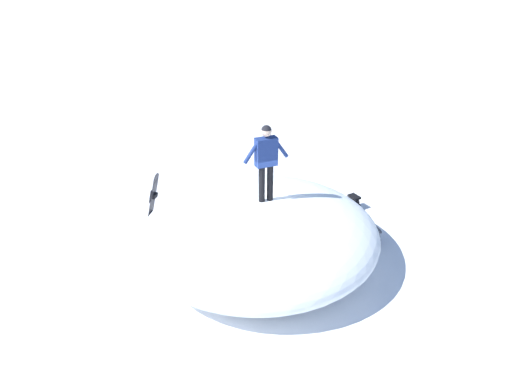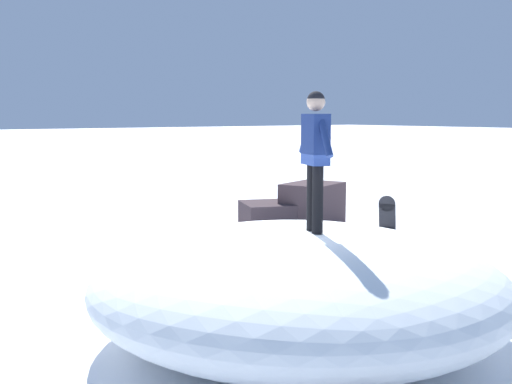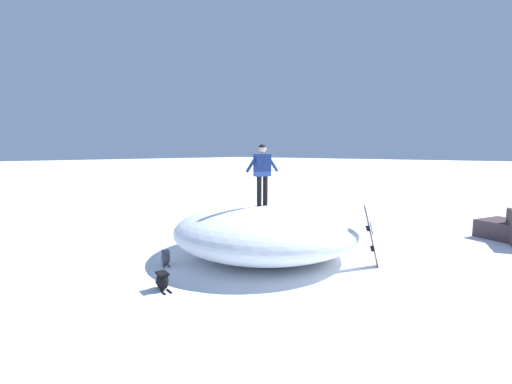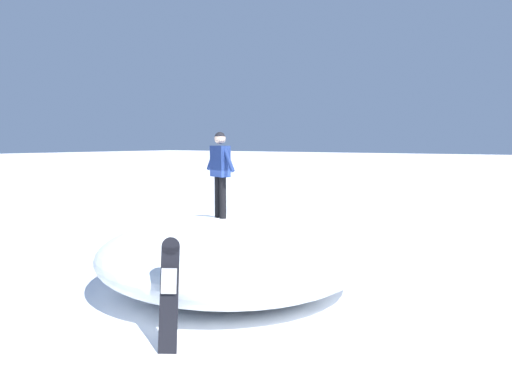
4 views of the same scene
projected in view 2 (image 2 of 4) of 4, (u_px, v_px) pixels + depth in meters
name	position (u px, v px, depth m)	size (l,w,h in m)	color
ground	(281.00, 328.00, 8.96)	(240.00, 240.00, 0.00)	white
snow_mound	(299.00, 286.00, 8.35)	(5.51, 5.42, 1.51)	white
snowboarder_standing	(315.00, 148.00, 7.96)	(1.02, 0.46, 1.77)	black
snowboard_primary_upright	(388.00, 241.00, 10.78)	(0.46, 0.50, 1.66)	black
rock_outcrop	(297.00, 208.00, 17.15)	(2.42, 2.87, 1.15)	#443538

